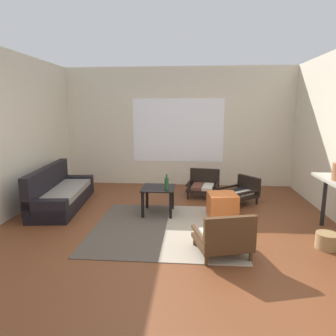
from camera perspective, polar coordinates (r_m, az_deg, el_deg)
ground_plane at (r=4.30m, az=-0.20°, el=-12.90°), size 7.80×7.80×0.00m
far_wall_with_window at (r=7.00m, az=1.94°, el=7.78°), size 5.60×0.13×2.70m
area_rug at (r=4.57m, az=-0.38°, el=-11.34°), size 2.17×2.09×0.01m
couch at (r=5.83m, az=-19.88°, el=-4.69°), size 0.87×1.96×0.74m
coffee_table at (r=5.08m, az=-1.87°, el=-4.79°), size 0.54×0.56×0.46m
armchair_by_window at (r=6.17m, az=6.78°, el=-3.09°), size 0.70×0.65×0.54m
armchair_striped_foreground at (r=3.74m, az=10.64°, el=-12.96°), size 0.75×0.73×0.57m
armchair_corner at (r=5.84m, az=13.68°, el=-4.37°), size 0.83×0.81×0.49m
ottoman_orange at (r=5.04m, az=10.31°, el=-7.02°), size 0.51×0.51×0.40m
glass_bottle at (r=4.87m, az=-0.26°, el=-2.98°), size 0.07×0.07×0.26m
wicker_basket at (r=4.42m, az=28.01°, el=-12.16°), size 0.27×0.27×0.20m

